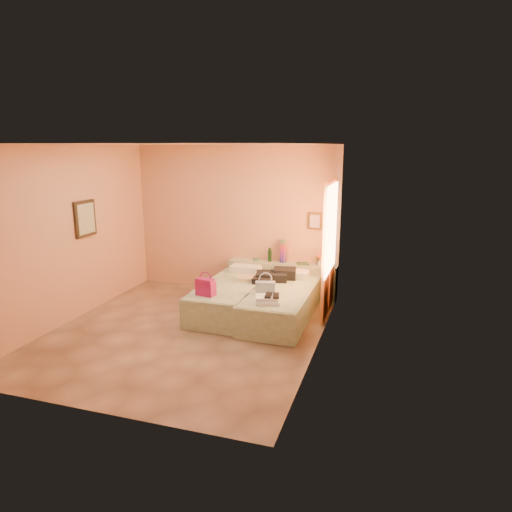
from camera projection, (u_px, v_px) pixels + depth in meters
The scene contains 16 objects.
ground at pixel (186, 332), 6.98m from camera, with size 4.50×4.50×0.00m, color #A38361.
room_walls at pixel (210, 212), 7.03m from camera, with size 4.02×4.51×2.81m.
headboard_ledge at pixel (282, 280), 8.57m from camera, with size 2.05×0.30×0.65m, color #AAB695.
bed_left at pixel (232, 297), 7.79m from camera, with size 0.90×2.00×0.50m, color #B5CBA4.
bed_right at pixel (281, 305), 7.45m from camera, with size 0.90×2.00×0.50m, color #B5CBA4.
water_bottle at pixel (270, 255), 8.57m from camera, with size 0.07×0.07×0.25m, color #153A1E.
rainbow_box at pixel (283, 251), 8.49m from camera, with size 0.09×0.09×0.43m, color #AF1559.
small_dish at pixel (256, 259), 8.69m from camera, with size 0.12×0.12×0.03m, color #4F9265.
green_book at pixel (303, 264), 8.37m from camera, with size 0.20×0.14×0.03m, color #284A2F.
flower_vase at pixel (321, 259), 8.28m from camera, with size 0.19×0.19×0.24m, color white.
magenta_handbag at pixel (206, 287), 7.10m from camera, with size 0.29×0.16×0.27m, color #AF1559.
khaki_garment at pixel (248, 278), 7.94m from camera, with size 0.37×0.29×0.06m, color tan.
clothes_pile at pixel (274, 276), 7.90m from camera, with size 0.57×0.57×0.17m, color black.
blue_handbag at pixel (265, 288), 7.17m from camera, with size 0.31×0.13×0.20m, color #385587.
towel_stack at pixel (268, 300), 6.77m from camera, with size 0.35×0.30×0.10m, color white.
sandal_pair at pixel (272, 296), 6.76m from camera, with size 0.18×0.24×0.03m, color black.
Camera 1 is at (2.97, -5.89, 2.78)m, focal length 32.00 mm.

